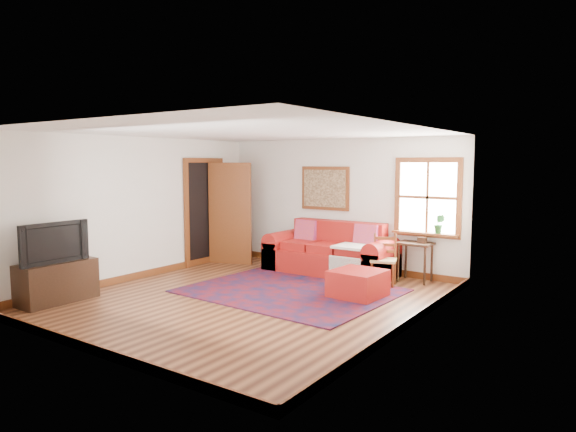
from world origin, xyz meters
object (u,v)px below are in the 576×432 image
Objects in this scene: red_ottoman at (358,284)px; media_cabinet at (57,282)px; side_table at (415,249)px; ladder_back_chair at (384,258)px; red_leather_sofa at (331,256)px.

media_cabinet is at bearing -138.17° from red_ottoman.
side_table is at bearing 47.63° from media_cabinet.
ladder_back_chair is at bearing 93.63° from red_ottoman.
ladder_back_chair is (-0.33, -0.55, -0.10)m from side_table.
red_ottoman is 1.57m from side_table.
media_cabinet is (-3.55, -3.70, -0.16)m from ladder_back_chair.
media_cabinet is at bearing -132.37° from side_table.
red_ottoman is (1.20, -1.28, -0.11)m from red_leather_sofa.
red_ottoman is 0.98m from ladder_back_chair.
ladder_back_chair is (0.01, 0.94, 0.26)m from red_ottoman.
side_table is 0.63× the size of media_cabinet.
ladder_back_chair is at bearing -120.94° from side_table.
red_leather_sofa is at bearing 59.86° from media_cabinet.
media_cabinet is (-2.34, -4.04, -0.01)m from red_leather_sofa.
red_leather_sofa is 1.57m from side_table.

